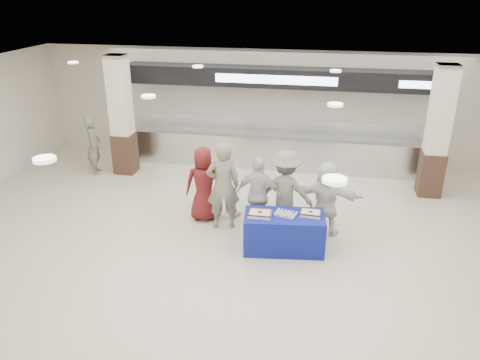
% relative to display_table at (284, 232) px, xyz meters
% --- Properties ---
extents(ground, '(14.00, 14.00, 0.00)m').
position_rel_display_table_xyz_m(ground, '(-0.73, -0.90, -0.38)').
color(ground, beige).
rests_on(ground, ground).
extents(serving_line, '(8.70, 0.85, 2.80)m').
position_rel_display_table_xyz_m(serving_line, '(-0.72, 4.49, 0.78)').
color(serving_line, silver).
rests_on(serving_line, ground).
extents(column_left, '(0.55, 0.55, 3.20)m').
position_rel_display_table_xyz_m(column_left, '(-4.73, 3.30, 1.15)').
color(column_left, '#332117').
rests_on(column_left, ground).
extents(column_right, '(0.55, 0.55, 3.20)m').
position_rel_display_table_xyz_m(column_right, '(3.27, 3.30, 1.15)').
color(column_right, '#332117').
rests_on(column_right, ground).
extents(display_table, '(1.63, 0.96, 0.75)m').
position_rel_display_table_xyz_m(display_table, '(0.00, 0.00, 0.00)').
color(display_table, navy).
rests_on(display_table, ground).
extents(sheet_cake_left, '(0.44, 0.35, 0.09)m').
position_rel_display_table_xyz_m(sheet_cake_left, '(-0.47, -0.10, 0.42)').
color(sheet_cake_left, white).
rests_on(sheet_cake_left, display_table).
extents(sheet_cake_right, '(0.41, 0.32, 0.09)m').
position_rel_display_table_xyz_m(sheet_cake_right, '(0.49, 0.11, 0.42)').
color(sheet_cake_right, white).
rests_on(sheet_cake_right, display_table).
extents(cupcake_tray, '(0.41, 0.35, 0.06)m').
position_rel_display_table_xyz_m(cupcake_tray, '(0.02, 0.00, 0.40)').
color(cupcake_tray, '#A7A7AC').
rests_on(cupcake_tray, display_table).
extents(civilian_maroon, '(0.92, 0.71, 1.67)m').
position_rel_display_table_xyz_m(civilian_maroon, '(-1.86, 0.98, 0.46)').
color(civilian_maroon, maroon).
rests_on(civilian_maroon, ground).
extents(soldier_a, '(0.80, 0.64, 1.92)m').
position_rel_display_table_xyz_m(soldier_a, '(-1.37, 0.69, 0.58)').
color(soldier_a, slate).
rests_on(soldier_a, ground).
extents(chef_tall, '(0.94, 0.80, 1.68)m').
position_rel_display_table_xyz_m(chef_tall, '(-1.50, 1.32, 0.47)').
color(chef_tall, silver).
rests_on(chef_tall, ground).
extents(chef_short, '(1.02, 0.52, 1.67)m').
position_rel_display_table_xyz_m(chef_short, '(-0.60, 0.64, 0.46)').
color(chef_short, silver).
rests_on(chef_short, ground).
extents(soldier_b, '(1.20, 0.75, 1.78)m').
position_rel_display_table_xyz_m(soldier_b, '(-0.07, 0.80, 0.51)').
color(soldier_b, slate).
rests_on(soldier_b, ground).
extents(civilian_white, '(1.52, 0.62, 1.60)m').
position_rel_display_table_xyz_m(civilian_white, '(0.77, 0.81, 0.42)').
color(civilian_white, white).
rests_on(civilian_white, ground).
extents(soldier_bg, '(0.56, 0.68, 1.60)m').
position_rel_display_table_xyz_m(soldier_bg, '(-5.51, 3.06, 0.43)').
color(soldier_bg, slate).
rests_on(soldier_bg, ground).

